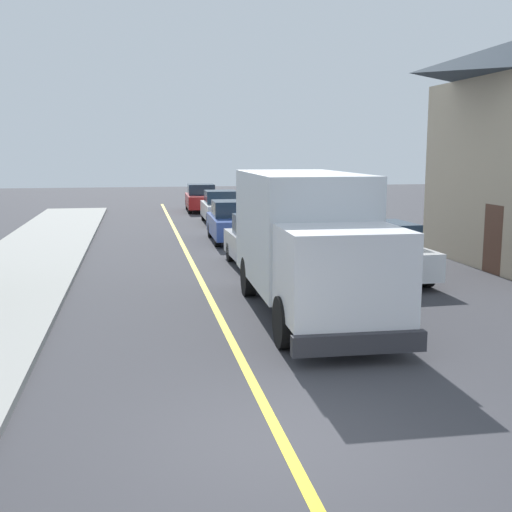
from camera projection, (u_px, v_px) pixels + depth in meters
ground_plane at (285, 445)px, 8.18m from camera, size 120.00×120.00×0.00m
centre_line_yellow at (203, 285)px, 17.88m from camera, size 0.16×56.00×0.01m
box_truck at (307, 237)px, 14.61m from camera, size 2.56×7.23×3.20m
parked_car_near at (262, 243)px, 20.49m from camera, size 1.87×4.43×1.67m
parked_car_mid at (233, 222)px, 26.46m from camera, size 1.90×4.44×1.67m
parked_car_far at (221, 208)px, 33.17m from camera, size 1.87×4.43×1.67m
parked_car_furthest at (201, 198)px, 39.61m from camera, size 1.93×4.45×1.67m
parked_van_across at (381, 252)px, 18.70m from camera, size 1.95×4.46×1.67m
stop_sign at (351, 215)px, 18.76m from camera, size 0.80×0.10×2.65m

